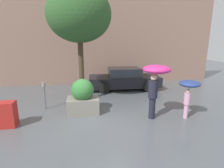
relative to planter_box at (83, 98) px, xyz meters
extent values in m
plane|color=#51565B|center=(0.53, -1.04, -0.66)|extent=(40.00, 40.00, 0.00)
cube|color=#8C6B5B|center=(0.53, 5.46, 2.34)|extent=(18.00, 0.30, 6.00)
cube|color=gray|center=(0.00, 0.00, -0.34)|extent=(1.28, 0.87, 0.64)
sphere|color=#337033|center=(0.00, 0.00, 0.32)|extent=(0.91, 0.91, 0.91)
cylinder|color=#1E1E2D|center=(2.61, -0.96, -0.25)|extent=(0.24, 0.24, 0.83)
cylinder|color=#1E1E2D|center=(2.61, -0.96, 0.50)|extent=(0.35, 0.35, 0.66)
sphere|color=beige|center=(2.61, -0.96, 0.94)|extent=(0.23, 0.23, 0.23)
cylinder|color=#4C4C51|center=(2.75, -0.89, 0.88)|extent=(0.02, 0.02, 0.70)
ellipsoid|color=#E02D84|center=(2.75, -0.89, 1.23)|extent=(1.03, 1.03, 0.33)
cylinder|color=#D199B7|center=(3.91, -1.17, -0.38)|extent=(0.17, 0.17, 0.57)
cylinder|color=#D199B7|center=(3.91, -1.17, 0.13)|extent=(0.24, 0.24, 0.45)
sphere|color=beige|center=(3.91, -1.17, 0.43)|extent=(0.15, 0.15, 0.15)
cylinder|color=#4C4C51|center=(3.99, -1.11, 0.42)|extent=(0.02, 0.02, 0.54)
ellipsoid|color=navy|center=(3.99, -1.11, 0.69)|extent=(0.77, 0.77, 0.25)
cube|color=black|center=(2.55, 3.48, -0.16)|extent=(4.40, 1.93, 0.62)
cube|color=#2D333D|center=(2.55, 3.48, 0.41)|extent=(2.02, 1.55, 0.51)
cylinder|color=black|center=(1.17, 2.69, -0.32)|extent=(0.70, 0.25, 0.69)
cylinder|color=black|center=(1.26, 4.40, -0.32)|extent=(0.70, 0.25, 0.69)
cylinder|color=black|center=(3.85, 2.56, -0.32)|extent=(0.70, 0.25, 0.69)
cylinder|color=black|center=(3.93, 4.26, -0.32)|extent=(0.70, 0.25, 0.69)
cylinder|color=#423323|center=(-0.03, 1.57, 0.97)|extent=(0.25, 0.25, 3.27)
ellipsoid|color=#2D5628|center=(-0.03, 1.57, 3.41)|extent=(2.92, 2.92, 2.48)
cylinder|color=#595B60|center=(-1.64, 0.70, -0.16)|extent=(0.05, 0.05, 1.00)
cylinder|color=gray|center=(-1.64, 0.70, 0.44)|extent=(0.14, 0.14, 0.20)
cube|color=#B2231E|center=(-2.55, -0.82, -0.21)|extent=(0.50, 0.44, 0.90)
camera|label=1|loc=(0.08, -6.92, 2.21)|focal=28.00mm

